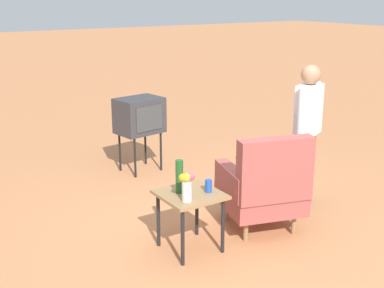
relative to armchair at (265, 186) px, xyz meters
The scene contains 8 objects.
ground_plane 0.59m from the armchair, 39.33° to the right, with size 60.00×60.00×0.00m, color #C17A4C.
armchair is the anchor object (origin of this frame).
side_table 0.87m from the armchair, ahead, with size 0.56×0.56×0.58m.
tv_on_stand 2.40m from the armchair, 85.01° to the right, with size 0.66×0.53×1.03m.
person_standing 1.00m from the armchair, 161.50° to the right, with size 0.52×0.36×1.64m.
soda_can_blue 0.72m from the armchair, ahead, with size 0.07×0.07×0.12m, color blue.
bottle_wine_green 0.98m from the armchair, ahead, with size 0.07×0.07×0.32m, color #1E5623.
flower_vase 1.02m from the armchair, ahead, with size 0.15×0.10×0.27m.
Camera 1 is at (3.05, 3.92, 2.40)m, focal length 48.06 mm.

